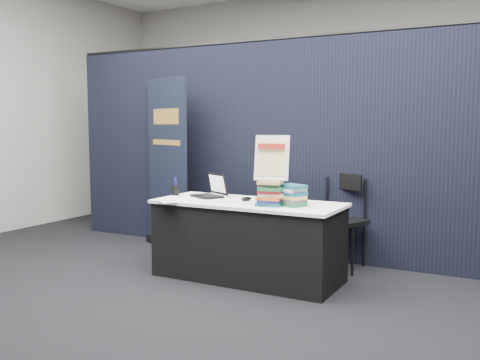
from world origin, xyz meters
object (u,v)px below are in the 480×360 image
Objects in this scene: book_stack_tall at (270,193)px; display_table at (248,240)px; pullup_banner at (167,173)px; laptop at (209,191)px; stacking_chair at (340,216)px; book_stack_short at (292,195)px; info_sign at (272,158)px.

display_table is at bearing 153.91° from book_stack_tall.
pullup_banner is at bearing 154.12° from display_table.
laptop is 1.38m from stacking_chair.
display_table is 0.59m from book_stack_tall.
display_table is 6.63× the size of book_stack_short.
stacking_chair is at bearing 59.26° from laptop.
display_table is 7.55× the size of book_stack_tall.
pullup_banner is (-0.96, 0.61, 0.09)m from laptop.
info_sign is 0.44× the size of stacking_chair.
book_stack_short is 0.38m from info_sign.
pullup_banner is at bearing 139.09° from info_sign.
book_stack_tall reaches higher than book_stack_short.
laptop is 1.38× the size of book_stack_short.
stacking_chair is at bearing 78.55° from book_stack_short.
laptop is at bearing -123.10° from stacking_chair.
book_stack_short is at bearing 7.22° from info_sign.
book_stack_short is 0.65× the size of info_sign.
book_stack_short is (0.97, -0.15, 0.04)m from laptop.
laptop is at bearing 168.50° from display_table.
display_table is at bearing 174.53° from book_stack_short.
info_sign reaches higher than stacking_chair.
stacking_chair is (0.65, 0.82, 0.16)m from display_table.
info_sign is at bearing -2.69° from pullup_banner.
book_stack_tall is 0.25× the size of stacking_chair.
display_table is 0.87m from info_sign.
display_table is 1.06m from stacking_chair.
info_sign is at bearing 90.00° from book_stack_tall.
pullup_banner is (-1.76, 0.86, 0.04)m from book_stack_tall.
book_stack_tall is at bearing -105.81° from info_sign.
pullup_banner reaches higher than laptop.
display_table is 0.89× the size of pullup_banner.
info_sign is 1.19m from stacking_chair.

